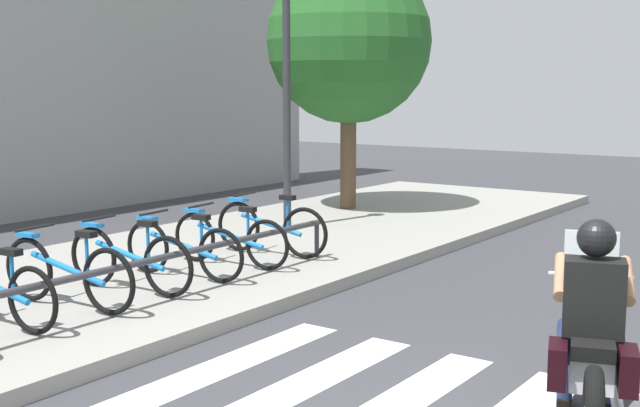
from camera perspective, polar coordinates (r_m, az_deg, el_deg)
The scene contains 12 objects.
crosswalk_stripe_4 at distance 6.56m, azimuth -1.38°, elevation -12.53°, with size 2.80×0.40×0.01m, color white.
crosswalk_stripe_5 at distance 7.04m, azimuth -6.70°, elevation -11.13°, with size 2.80×0.40×0.01m, color white.
motorcycle at distance 6.15m, azimuth 18.25°, elevation -9.87°, with size 2.13×0.95×1.22m.
rider at distance 5.98m, azimuth 18.39°, elevation -6.75°, with size 0.74×0.67×1.44m.
bicycle_2 at distance 8.46m, azimuth -17.11°, elevation -4.59°, with size 0.48×1.74×0.79m.
bicycle_3 at distance 8.95m, azimuth -13.07°, elevation -3.77°, with size 0.48×1.69×0.79m.
bicycle_4 at distance 9.49m, azimuth -9.48°, elevation -3.09°, with size 0.48×1.67×0.75m.
bicycle_5 at distance 10.05m, azimuth -6.28°, elevation -2.42°, with size 0.48×1.68×0.74m.
bicycle_6 at distance 10.65m, azimuth -3.44°, elevation -1.68°, with size 0.48×1.67×0.80m.
bike_rack at distance 8.54m, azimuth -10.61°, elevation -3.81°, with size 5.37×0.07×0.49m.
street_lamp at distance 12.59m, azimuth -2.34°, elevation 9.86°, with size 0.28×0.28×4.50m.
tree_near_rack at distance 14.72m, azimuth 2.01°, elevation 11.15°, with size 2.91×2.91×4.58m.
Camera 1 is at (-4.54, -2.08, 2.31)m, focal length 46.17 mm.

